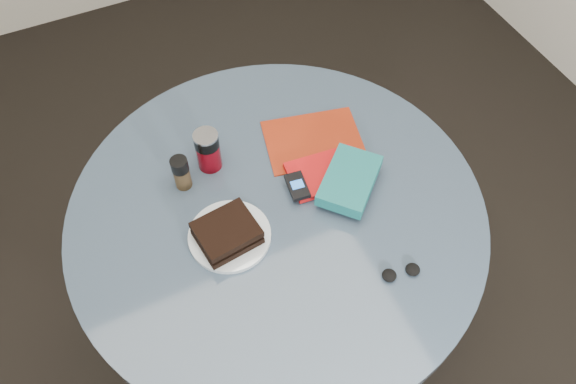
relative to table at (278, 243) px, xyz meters
name	(u,v)px	position (x,y,z in m)	size (l,w,h in m)	color
ground	(280,326)	(0.00, 0.00, -0.59)	(4.00, 4.00, 0.00)	black
table	(278,243)	(0.00, 0.00, 0.00)	(1.00, 1.00, 0.75)	black
plate	(230,236)	(-0.13, -0.03, 0.17)	(0.19, 0.19, 0.01)	silver
sandwich	(227,233)	(-0.14, -0.03, 0.20)	(0.14, 0.13, 0.05)	black
soda_can	(208,150)	(-0.10, 0.19, 0.22)	(0.07, 0.07, 0.11)	maroon
pepper_grinder	(181,173)	(-0.18, 0.16, 0.21)	(0.04, 0.04, 0.10)	#3D2E1A
magazine	(313,140)	(0.17, 0.15, 0.17)	(0.25, 0.18, 0.00)	maroon
red_book	(325,173)	(0.15, 0.04, 0.18)	(0.18, 0.12, 0.01)	#B60E10
novel	(350,180)	(0.18, -0.02, 0.20)	(0.18, 0.11, 0.03)	#146062
mp3_player	(297,186)	(0.06, 0.02, 0.19)	(0.05, 0.08, 0.01)	black
headphones	(401,272)	(0.17, -0.27, 0.17)	(0.09, 0.05, 0.02)	black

